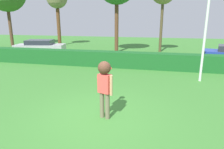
{
  "coord_description": "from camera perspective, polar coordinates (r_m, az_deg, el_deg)",
  "views": [
    {
      "loc": [
        1.79,
        -5.73,
        3.01
      ],
      "look_at": [
        0.24,
        0.97,
        1.15
      ],
      "focal_mm": 32.97,
      "sensor_mm": 36.0,
      "label": 1
    }
  ],
  "objects": [
    {
      "name": "ground_plane",
      "position": [
        6.72,
        -3.93,
        -11.52
      ],
      "size": [
        60.0,
        60.0,
        0.0
      ],
      "primitive_type": "plane",
      "color": "#3C7D31"
    },
    {
      "name": "frisbee",
      "position": [
        6.69,
        -1.04,
        1.67
      ],
      "size": [
        0.22,
        0.22,
        0.07
      ],
      "color": "red"
    },
    {
      "name": "lamppost",
      "position": [
        10.85,
        25.1,
        16.3
      ],
      "size": [
        0.24,
        0.24,
        6.34
      ],
      "color": "silver",
      "rests_on": "ground"
    },
    {
      "name": "hedge_row",
      "position": [
        13.17,
        5.0,
        4.04
      ],
      "size": [
        27.69,
        0.9,
        0.99
      ],
      "primitive_type": "cube",
      "color": "#1A5A23",
      "rests_on": "ground"
    },
    {
      "name": "person",
      "position": [
        6.19,
        -2.05,
        -1.86
      ],
      "size": [
        0.54,
        0.84,
        1.82
      ],
      "color": "#746B52",
      "rests_on": "ground"
    },
    {
      "name": "parked_car_silver",
      "position": [
        19.44,
        -19.3,
        7.42
      ],
      "size": [
        4.47,
        2.56,
        1.25
      ],
      "color": "#B7B7BC",
      "rests_on": "ground"
    }
  ]
}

